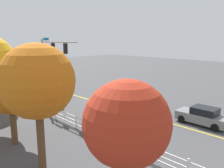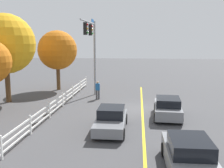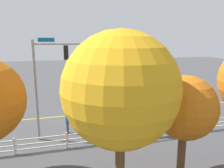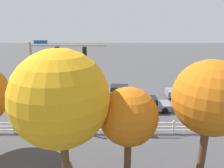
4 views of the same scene
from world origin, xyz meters
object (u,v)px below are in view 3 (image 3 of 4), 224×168
Objects in this scene: tree_4 at (184,108)px; car_2 at (113,100)px; car_0 at (177,96)px; pedestrian at (67,122)px; car_1 at (153,109)px; tree_0 at (121,90)px.

car_2 is at bearing -89.05° from tree_4.
car_0 is 2.51× the size of pedestrian.
tree_4 is (2.82, 9.27, 3.17)m from car_1.
car_1 is 0.55× the size of tree_0.
pedestrian is 0.31× the size of tree_4.
pedestrian is at bearing -75.96° from tree_0.
tree_0 is 1.40× the size of tree_4.
car_2 is (3.03, -3.69, 0.05)m from car_1.
car_0 reaches higher than car_2.
car_0 is at bearing -176.64° from car_2.
tree_4 is (7.67, 12.95, 3.09)m from car_0.
tree_0 is at bearing -122.89° from car_1.
car_1 is at bearing -172.89° from pedestrian.
car_1 is 10.19m from tree_4.
tree_0 reaches higher than car_0.
car_0 is at bearing -120.62° from tree_4.
pedestrian is (13.14, 5.80, 0.19)m from car_0.
tree_4 reaches higher than car_2.
tree_4 reaches higher than pedestrian.
pedestrian is 0.22× the size of tree_0.
pedestrian reaches higher than car_1.
pedestrian is (5.26, 5.81, 0.22)m from car_2.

